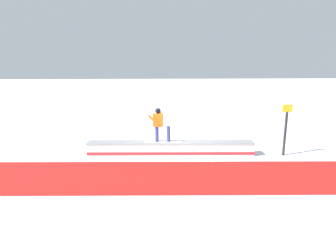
# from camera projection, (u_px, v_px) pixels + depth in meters

# --- Properties ---
(ground_plane) EXTENTS (120.00, 120.00, 0.00)m
(ground_plane) POSITION_uv_depth(u_px,v_px,m) (171.00, 155.00, 11.45)
(ground_plane) COLOR white
(grind_box) EXTENTS (6.82, 0.87, 0.56)m
(grind_box) POSITION_uv_depth(u_px,v_px,m) (171.00, 149.00, 11.40)
(grind_box) COLOR white
(grind_box) RESTS_ON ground_plane
(snowboarder) EXTENTS (1.54, 0.42, 1.40)m
(snowboarder) POSITION_uv_depth(u_px,v_px,m) (159.00, 124.00, 11.16)
(snowboarder) COLOR silver
(snowboarder) RESTS_ON grind_box
(safety_fence) EXTENTS (13.17, 0.65, 1.00)m
(safety_fence) POSITION_uv_depth(u_px,v_px,m) (179.00, 179.00, 7.82)
(safety_fence) COLOR red
(safety_fence) RESTS_ON ground_plane
(trail_marker) EXTENTS (0.40, 0.10, 2.10)m
(trail_marker) POSITION_uv_depth(u_px,v_px,m) (286.00, 129.00, 11.17)
(trail_marker) COLOR #262628
(trail_marker) RESTS_ON ground_plane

